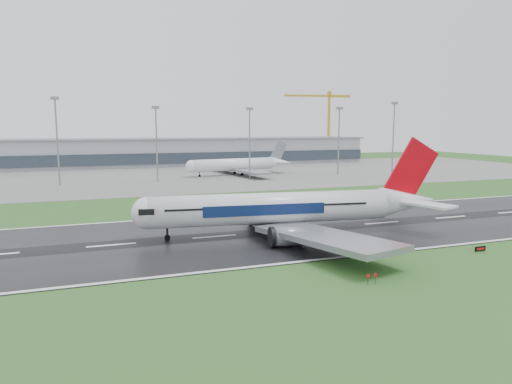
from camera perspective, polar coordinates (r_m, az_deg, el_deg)
name	(u,v)px	position (r m, az deg, el deg)	size (l,w,h in m)	color
ground	(304,230)	(100.64, 5.95, -4.67)	(520.00, 520.00, 0.00)	#25531E
runway	(304,229)	(100.63, 5.95, -4.64)	(400.00, 45.00, 0.10)	black
apron	(188,174)	(218.72, -8.40, 2.17)	(400.00, 130.00, 0.08)	slate
terminal	(168,152)	(277.07, -10.91, 4.88)	(240.00, 36.00, 15.00)	#93959E
main_airliner	(293,189)	(94.29, 4.61, 0.42)	(64.37, 61.30, 19.00)	silver
parked_airliner	(237,158)	(214.07, -2.33, 4.24)	(53.39, 49.70, 15.65)	white
tower_crane	(329,126)	(328.77, 9.01, 8.15)	(47.31, 2.58, 46.51)	gold
runway_sign	(480,249)	(91.71, 26.05, -6.38)	(2.30, 0.26, 1.04)	black
floodmast_1	(57,143)	(188.80, -23.42, 5.57)	(0.64, 0.64, 32.18)	gray
floodmast_2	(157,146)	(190.17, -12.22, 5.62)	(0.64, 0.64, 29.29)	gray
floodmast_3	(250,145)	(199.35, -0.79, 5.91)	(0.64, 0.64, 29.32)	gray
floodmast_4	(339,142)	(217.52, 10.22, 6.07)	(0.64, 0.64, 30.14)	gray
floodmast_5	(393,139)	(233.94, 16.66, 6.33)	(0.64, 0.64, 32.95)	gray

